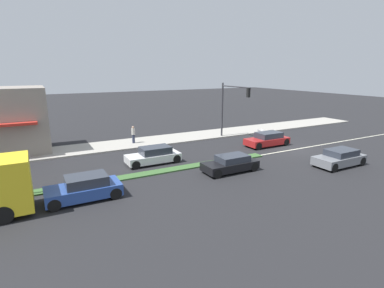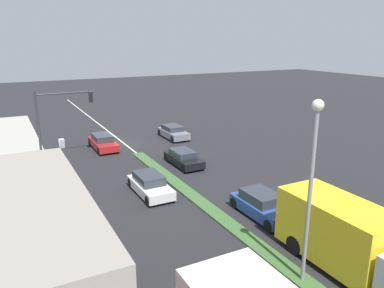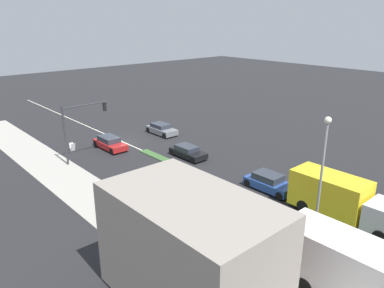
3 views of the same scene
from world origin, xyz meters
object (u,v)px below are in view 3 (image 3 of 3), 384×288
object	(u,v)px
suv_grey	(161,129)
coupe_blue	(269,182)
delivery_truck	(341,199)
pedestrian	(105,193)
traffic_signal_main	(79,122)
suv_black	(188,152)
warning_aframe_sign	(72,147)
street_lamp	(323,159)
hatchback_red	(110,143)
van_white	(180,176)

from	to	relation	value
suv_grey	coupe_blue	world-z (taller)	coupe_blue
delivery_truck	pedestrian	bearing A→B (deg)	-47.95
traffic_signal_main	suv_grey	xyz separation A→B (m)	(-11.12, -2.16, -3.29)
pedestrian	suv_black	xyz separation A→B (m)	(-11.05, -3.57, -0.41)
traffic_signal_main	suv_black	world-z (taller)	traffic_signal_main
warning_aframe_sign	traffic_signal_main	bearing A→B (deg)	79.32
suv_black	suv_grey	bearing A→B (deg)	-109.42
street_lamp	delivery_truck	xyz separation A→B (m)	(-2.20, 0.48, -3.31)
pedestrian	suv_grey	xyz separation A→B (m)	(-13.85, -11.52, -0.38)
hatchback_red	coupe_blue	xyz separation A→B (m)	(-4.40, 17.25, 0.02)
street_lamp	warning_aframe_sign	world-z (taller)	street_lamp
warning_aframe_sign	suv_grey	size ratio (longest dim) A/B	0.21
street_lamp	delivery_truck	bearing A→B (deg)	167.79
traffic_signal_main	van_white	bearing A→B (deg)	111.70
warning_aframe_sign	coupe_blue	world-z (taller)	coupe_blue
warning_aframe_sign	hatchback_red	distance (m)	3.81
suv_grey	hatchback_red	size ratio (longest dim) A/B	0.95
coupe_blue	street_lamp	bearing A→B (deg)	68.10
warning_aframe_sign	van_white	xyz separation A→B (m)	(-3.25, 13.44, 0.19)
traffic_signal_main	warning_aframe_sign	distance (m)	5.03
van_white	suv_grey	xyz separation A→B (m)	(-7.20, -12.02, -0.01)
warning_aframe_sign	delivery_truck	world-z (taller)	delivery_truck
warning_aframe_sign	coupe_blue	xyz separation A→B (m)	(-7.65, 19.24, 0.22)
suv_black	hatchback_red	size ratio (longest dim) A/B	0.93
pedestrian	hatchback_red	bearing A→B (deg)	-121.27
warning_aframe_sign	suv_grey	world-z (taller)	suv_grey
traffic_signal_main	hatchback_red	xyz separation A→B (m)	(-3.92, -1.59, -3.27)
hatchback_red	warning_aframe_sign	bearing A→B (deg)	-31.42
hatchback_red	coupe_blue	size ratio (longest dim) A/B	1.07
van_white	traffic_signal_main	bearing A→B (deg)	-68.30
traffic_signal_main	coupe_blue	xyz separation A→B (m)	(-8.32, 15.66, -3.25)
suv_black	suv_grey	size ratio (longest dim) A/B	0.98
coupe_blue	suv_black	bearing A→B (deg)	-90.00
traffic_signal_main	coupe_blue	size ratio (longest dim) A/B	1.40
street_lamp	suv_grey	size ratio (longest dim) A/B	1.82
pedestrian	suv_grey	size ratio (longest dim) A/B	0.41
delivery_truck	suv_black	distance (m)	15.85
pedestrian	coupe_blue	xyz separation A→B (m)	(-11.05, 6.30, -0.34)
street_lamp	van_white	xyz separation A→B (m)	(2.20, -11.27, -4.16)
delivery_truck	suv_grey	world-z (taller)	delivery_truck
pedestrian	hatchback_red	distance (m)	12.81
pedestrian	warning_aframe_sign	world-z (taller)	pedestrian
street_lamp	coupe_blue	world-z (taller)	street_lamp
delivery_truck	hatchback_red	size ratio (longest dim) A/B	1.76
warning_aframe_sign	pedestrian	bearing A→B (deg)	75.28
van_white	suv_black	distance (m)	6.00
suv_grey	hatchback_red	distance (m)	7.22
delivery_truck	suv_grey	bearing A→B (deg)	-96.72
street_lamp	hatchback_red	distance (m)	23.20
coupe_blue	delivery_truck	bearing A→B (deg)	90.00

